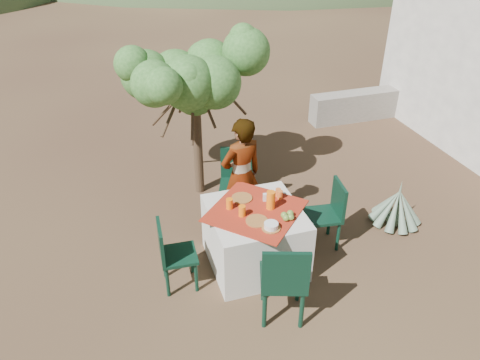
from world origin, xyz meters
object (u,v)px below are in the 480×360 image
object	(u,v)px
chair_right	(329,211)
chair_near	(284,279)
table	(255,237)
agave	(397,207)
shrub_tree	(198,84)
person	(241,176)
chair_left	(172,253)
juice_pitcher	(271,200)
chair_far	(236,179)

from	to	relation	value
chair_right	chair_near	bearing A→B (deg)	-37.51
table	agave	world-z (taller)	table
chair_near	shrub_tree	bearing A→B (deg)	-68.07
table	chair_near	bearing A→B (deg)	-90.85
chair_right	person	xyz separation A→B (m)	(-0.91, 0.64, 0.30)
chair_left	table	bearing A→B (deg)	-82.06
shrub_tree	juice_pitcher	world-z (taller)	shrub_tree
chair_left	juice_pitcher	bearing A→B (deg)	-83.21
chair_far	chair_near	xyz separation A→B (m)	(-0.12, -1.98, 0.03)
chair_left	person	world-z (taller)	person
chair_far	chair_right	bearing A→B (deg)	-28.57
chair_near	chair_left	world-z (taller)	chair_near
chair_left	chair_right	distance (m)	1.96
agave	chair_left	bearing A→B (deg)	-174.78
chair_near	agave	xyz separation A→B (m)	(2.06, 1.10, -0.31)
person	chair_left	bearing A→B (deg)	22.91
chair_far	agave	bearing A→B (deg)	-4.31
person	agave	bearing A→B (deg)	150.44
person	shrub_tree	size ratio (longest dim) A/B	0.75
chair_left	agave	size ratio (longest dim) A/B	1.16
chair_left	chair_right	bearing A→B (deg)	-81.92
chair_left	person	size ratio (longest dim) A/B	0.54
table	chair_far	world-z (taller)	chair_far
chair_far	shrub_tree	distance (m)	1.36
chair_right	juice_pitcher	xyz separation A→B (m)	(-0.81, -0.09, 0.39)
chair_far	juice_pitcher	distance (m)	1.15
agave	person	bearing A→B (deg)	165.12
shrub_tree	chair_left	bearing A→B (deg)	-112.70
chair_near	juice_pitcher	distance (m)	0.97
shrub_tree	chair_far	bearing A→B (deg)	-67.57
table	chair_near	distance (m)	0.92
chair_near	chair_right	bearing A→B (deg)	-116.87
agave	table	bearing A→B (deg)	-174.52
table	juice_pitcher	distance (m)	0.52
table	chair_right	size ratio (longest dim) A/B	1.51
chair_right	juice_pitcher	world-z (taller)	juice_pitcher
juice_pitcher	chair_left	bearing A→B (deg)	-176.48
chair_left	juice_pitcher	size ratio (longest dim) A/B	3.89
chair_right	agave	bearing A→B (deg)	103.51
chair_far	chair_right	world-z (taller)	chair_far
chair_right	chair_far	bearing A→B (deg)	-131.19
chair_far	person	xyz separation A→B (m)	(-0.04, -0.36, 0.26)
table	chair_near	xyz separation A→B (m)	(-0.01, -0.91, 0.17)
person	agave	size ratio (longest dim) A/B	2.16
table	shrub_tree	bearing A→B (deg)	96.03
person	agave	world-z (taller)	person
chair_right	table	bearing A→B (deg)	-77.49
agave	chair_right	bearing A→B (deg)	-174.04
chair_left	agave	distance (m)	3.04
chair_left	chair_right	xyz separation A→B (m)	(1.96, 0.16, 0.01)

